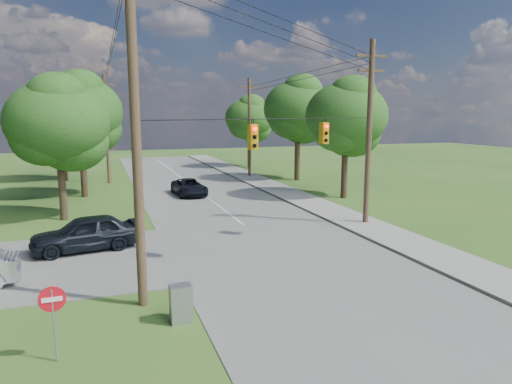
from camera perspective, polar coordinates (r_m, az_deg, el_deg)
name	(u,v)px	position (r m, az deg, el deg)	size (l,w,h in m)	color
ground	(274,292)	(17.02, 2.21, -12.38)	(140.00, 140.00, 0.00)	#315B1E
main_road	(275,249)	(22.10, 2.37, -7.09)	(10.00, 100.00, 0.03)	gray
sidewalk_east	(393,236)	(25.23, 16.76, -5.27)	(2.60, 100.00, 0.12)	#A09F96
pole_sw	(135,120)	(15.15, -14.87, 8.74)	(2.00, 0.32, 12.00)	brown
pole_ne	(369,131)	(27.02, 13.95, 7.45)	(2.00, 0.32, 10.50)	brown
pole_north_e	(249,127)	(47.05, -0.84, 8.15)	(2.00, 0.32, 10.00)	brown
pole_north_w	(107,128)	(44.73, -18.18, 7.60)	(2.00, 0.32, 10.00)	brown
power_lines	(227,66)	(27.36, -3.67, 15.46)	(13.93, 29.62, 4.93)	black
traffic_signals	(292,134)	(20.86, 4.49, 7.20)	(4.91, 3.27, 1.05)	orange
tree_w_near	(57,122)	(29.79, -23.57, 7.99)	(6.00, 6.00, 8.40)	#443122
tree_w_mid	(80,112)	(37.72, -21.18, 9.33)	(6.40, 6.40, 9.22)	#443122
tree_w_far	(61,116)	(47.81, -23.16, 8.75)	(6.00, 6.00, 8.73)	#443122
tree_e_near	(346,116)	(35.45, 11.20, 9.28)	(6.20, 6.20, 8.81)	#443122
tree_e_mid	(298,109)	(44.60, 5.26, 10.31)	(6.60, 6.60, 9.64)	#443122
tree_e_far	(249,118)	(55.45, -0.86, 9.21)	(5.80, 5.80, 8.32)	#443122
car_cross_dark	(86,233)	(23.02, -20.51, -4.81)	(1.98, 4.93, 1.68)	black
car_main_north	(189,187)	(36.63, -8.34, 0.61)	(2.15, 4.67, 1.30)	black
control_cabinet	(181,304)	(14.73, -9.38, -13.61)	(0.67, 0.48, 1.20)	gray
do_not_enter_sign	(53,306)	(13.16, -24.08, -12.92)	(0.69, 0.09, 2.06)	gray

